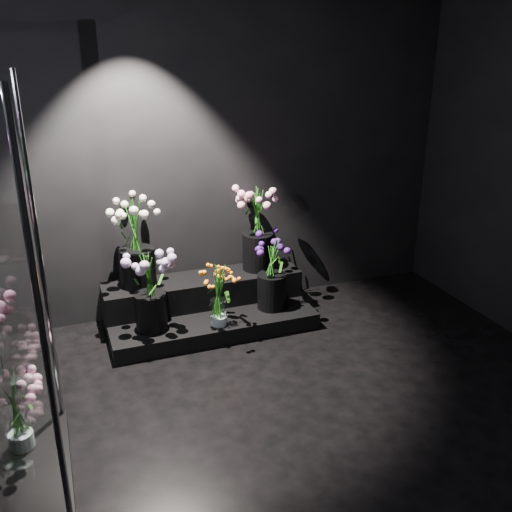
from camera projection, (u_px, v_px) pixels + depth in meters
floor at (324, 439)px, 3.36m from camera, size 4.00×4.00×0.00m
wall_back at (220, 145)px, 4.61m from camera, size 4.00×0.00×4.00m
display_riser at (207, 305)px, 4.69m from camera, size 1.63×0.73×0.36m
bouquet_orange_bells at (218, 296)px, 4.32m from camera, size 0.33×0.33×0.48m
bouquet_lilac at (149, 285)px, 4.22m from camera, size 0.38×0.38×0.62m
bouquet_purple at (272, 270)px, 4.58m from camera, size 0.34×0.34×0.60m
bouquet_cream_roses at (136, 238)px, 4.41m from camera, size 0.46×0.46×0.70m
bouquet_pink_roses at (258, 225)px, 4.74m from camera, size 0.39×0.39×0.70m
bouquet_case_base_pink at (16, 408)px, 3.07m from camera, size 0.32×0.32×0.49m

